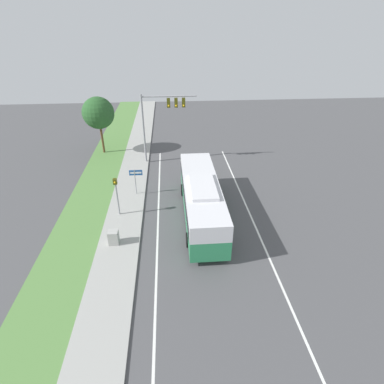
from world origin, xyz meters
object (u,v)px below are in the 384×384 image
object	(u,v)px
utility_cabinet	(114,237)
street_sign	(136,177)
bus	(201,197)
pedestrian_signal	(116,191)
signal_gantry	(160,114)

from	to	relation	value
utility_cabinet	street_sign	bearing A→B (deg)	81.29
bus	utility_cabinet	xyz separation A→B (m)	(-6.21, -2.85, -1.16)
bus	street_sign	distance (m)	6.44
bus	utility_cabinet	world-z (taller)	bus
street_sign	utility_cabinet	xyz separation A→B (m)	(-1.02, -6.66, -1.07)
bus	pedestrian_signal	bearing A→B (deg)	173.85
bus	pedestrian_signal	distance (m)	6.36
signal_gantry	pedestrian_signal	distance (m)	10.94
signal_gantry	street_sign	distance (m)	8.00
utility_cabinet	signal_gantry	bearing A→B (deg)	76.58
bus	signal_gantry	world-z (taller)	signal_gantry
pedestrian_signal	utility_cabinet	xyz separation A→B (m)	(0.10, -3.53, -1.56)
bus	street_sign	bearing A→B (deg)	143.74
bus	signal_gantry	xyz separation A→B (m)	(-2.99, 10.68, 3.37)
signal_gantry	utility_cabinet	bearing A→B (deg)	-103.42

